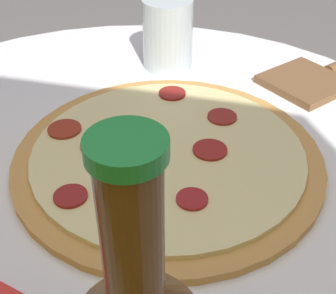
% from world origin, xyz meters
% --- Properties ---
extents(table, '(0.88, 0.88, 0.71)m').
position_xyz_m(table, '(0.00, 0.00, 0.52)').
color(table, white).
rests_on(table, ground_plane).
extents(pizza, '(0.37, 0.37, 0.02)m').
position_xyz_m(pizza, '(-0.05, -0.02, 0.72)').
color(pizza, '#C68E47').
rests_on(pizza, table).
extents(pizza_paddle, '(0.19, 0.21, 0.02)m').
position_xyz_m(pizza_paddle, '(-0.22, -0.27, 0.72)').
color(pizza_paddle, brown).
rests_on(pizza_paddle, table).
extents(drinking_glass, '(0.08, 0.08, 0.11)m').
position_xyz_m(drinking_glass, '(0.01, -0.27, 0.77)').
color(drinking_glass, silver).
rests_on(drinking_glass, table).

